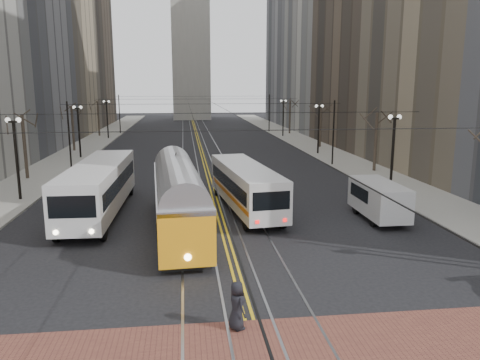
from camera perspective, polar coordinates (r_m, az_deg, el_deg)
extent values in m
plane|color=black|center=(17.77, 0.70, -15.25)|extent=(260.00, 260.00, 0.00)
cube|color=gray|center=(62.61, -18.71, 3.51)|extent=(5.00, 140.00, 0.15)
cube|color=gray|center=(63.61, 8.83, 4.09)|extent=(5.00, 140.00, 0.15)
cube|color=gray|center=(61.31, -4.83, 3.84)|extent=(4.80, 130.00, 0.02)
cube|color=gold|center=(61.31, -4.83, 3.85)|extent=(0.42, 130.00, 0.01)
cube|color=brown|center=(105.10, -20.62, 17.22)|extent=(16.00, 20.00, 40.00)
cube|color=brown|center=(68.25, 18.04, 18.42)|extent=(16.00, 20.00, 34.00)
cube|color=slate|center=(106.12, 8.69, 17.73)|extent=(16.00, 20.00, 40.00)
cube|color=#B2AFA5|center=(119.47, -6.15, 20.93)|extent=(9.00, 9.00, 56.00)
cylinder|color=black|center=(36.06, -25.54, 2.01)|extent=(0.20, 0.20, 5.60)
cylinder|color=black|center=(55.23, -19.02, 5.37)|extent=(0.20, 0.20, 5.60)
cylinder|color=black|center=(74.84, -15.86, 6.96)|extent=(0.20, 0.20, 5.60)
cylinder|color=black|center=(37.63, 18.09, 2.90)|extent=(0.20, 0.20, 5.60)
cylinder|color=black|center=(56.27, 9.55, 5.92)|extent=(0.20, 0.20, 5.60)
cylinder|color=black|center=(75.60, 5.28, 7.38)|extent=(0.20, 0.20, 5.60)
cylinder|color=#382D23|center=(44.22, -24.75, 3.60)|extent=(0.28, 0.28, 5.60)
cylinder|color=#382D23|center=(61.50, -19.70, 5.87)|extent=(0.28, 0.28, 5.60)
cylinder|color=#382D23|center=(79.10, -16.86, 7.12)|extent=(0.28, 0.28, 5.60)
cylinder|color=#382D23|center=(45.68, 16.19, 4.41)|extent=(0.28, 0.28, 5.60)
cylinder|color=#382D23|center=(62.56, 9.77, 6.45)|extent=(0.28, 0.28, 5.60)
cylinder|color=#382D23|center=(79.93, 6.09, 7.58)|extent=(0.28, 0.28, 5.60)
cylinder|color=black|center=(60.79, -6.36, 9.42)|extent=(0.03, 120.00, 0.03)
cylinder|color=black|center=(60.89, -3.50, 9.48)|extent=(0.03, 120.00, 0.03)
cylinder|color=black|center=(47.24, -20.10, 4.99)|extent=(0.16, 0.16, 6.60)
cylinder|color=black|center=(82.60, -14.48, 7.75)|extent=(0.16, 0.16, 6.60)
cylinder|color=black|center=(48.38, 11.31, 5.60)|extent=(0.16, 0.16, 6.60)
cylinder|color=black|center=(83.25, 3.58, 8.11)|extent=(0.16, 0.16, 6.60)
cube|color=silver|center=(30.60, -16.80, -1.11)|extent=(3.04, 13.01, 3.23)
cube|color=#FCA116|center=(26.16, -7.52, -2.92)|extent=(3.31, 13.33, 3.11)
cube|color=silver|center=(30.40, 0.69, -1.00)|extent=(3.73, 11.40, 2.92)
cube|color=#B9B9B9|center=(29.47, 16.53, -2.50)|extent=(2.01, 5.19, 2.29)
imported|color=#44464C|center=(38.92, 2.30, 0.68)|extent=(2.28, 4.65, 1.53)
imported|color=black|center=(16.01, -0.38, -15.04)|extent=(0.80, 0.95, 1.66)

